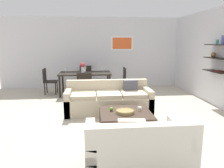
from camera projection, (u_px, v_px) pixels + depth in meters
name	position (u px, v px, depth m)	size (l,w,h in m)	color
ground_plane	(111.00, 116.00, 5.32)	(18.00, 18.00, 0.00)	#BCB29E
back_wall_unit	(110.00, 53.00, 8.54)	(8.40, 0.09, 2.70)	silver
right_wall_shelf_unit	(219.00, 58.00, 5.94)	(0.34, 8.20, 2.70)	silver
sofa_beige	(109.00, 101.00, 5.59)	(2.15, 0.90, 0.78)	beige
loveseat_white	(137.00, 148.00, 3.08)	(1.46, 0.90, 0.78)	silver
coffee_table	(125.00, 121.00, 4.44)	(1.03, 0.98, 0.38)	#38281E
decorative_bowl	(125.00, 111.00, 4.33)	(0.36, 0.36, 0.07)	#99844C
candle_jar	(140.00, 109.00, 4.51)	(0.09, 0.09, 0.07)	silver
apple_on_coffee_table	(111.00, 109.00, 4.47)	(0.08, 0.08, 0.08)	#669E2D
dining_table	(85.00, 75.00, 7.35)	(1.72, 0.92, 0.75)	black
dining_chair_right_far	(121.00, 78.00, 7.71)	(0.44, 0.44, 0.88)	black
dining_chair_left_far	(48.00, 79.00, 7.46)	(0.44, 0.44, 0.88)	black
dining_chair_foot	(85.00, 85.00, 6.54)	(0.44, 0.44, 0.88)	black
dining_chair_head	(86.00, 76.00, 8.23)	(0.44, 0.44, 0.88)	black
wine_glass_left_far	(66.00, 69.00, 7.36)	(0.08, 0.08, 0.17)	silver
wine_glass_right_far	(104.00, 69.00, 7.49)	(0.08, 0.08, 0.15)	silver
wine_glass_head	(85.00, 68.00, 7.70)	(0.08, 0.08, 0.17)	silver
wine_glass_foot	(85.00, 70.00, 6.92)	(0.06, 0.06, 0.18)	silver
centerpiece_vase	(83.00, 67.00, 7.34)	(0.16, 0.16, 0.33)	silver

